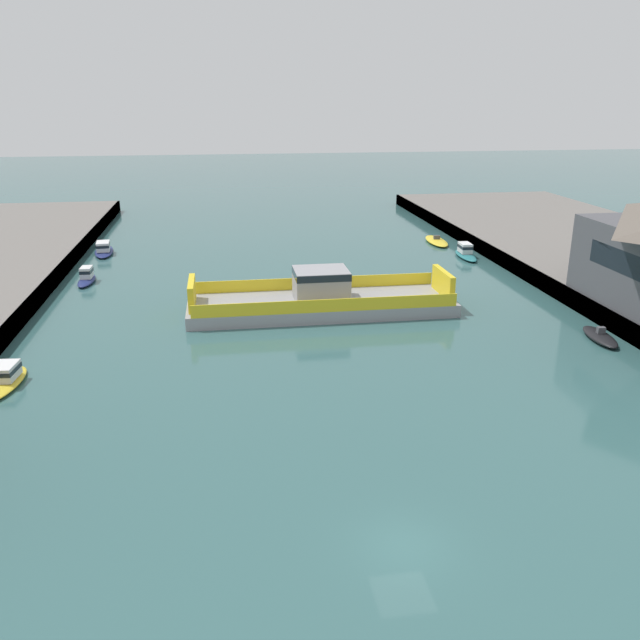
{
  "coord_description": "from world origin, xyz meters",
  "views": [
    {
      "loc": [
        -7.01,
        -22.09,
        18.12
      ],
      "look_at": [
        0.0,
        23.99,
        2.0
      ],
      "focal_mm": 36.4,
      "sensor_mm": 36.0,
      "label": 1
    }
  ],
  "objects_px": {
    "moored_boat_mid_left": "(437,241)",
    "moored_boat_far_left": "(600,337)",
    "moored_boat_near_left": "(466,252)",
    "moored_boat_upstream_b": "(87,277)",
    "moored_boat_far_right": "(104,249)",
    "moored_boat_mid_right": "(5,378)",
    "chain_ferry": "(321,299)"
  },
  "relations": [
    {
      "from": "moored_boat_far_right",
      "to": "moored_boat_mid_left",
      "type": "bearing_deg",
      "value": -0.23
    },
    {
      "from": "moored_boat_far_right",
      "to": "moored_boat_upstream_b",
      "type": "bearing_deg",
      "value": -88.42
    },
    {
      "from": "moored_boat_mid_right",
      "to": "moored_boat_far_right",
      "type": "xyz_separation_m",
      "value": [
        0.33,
        38.29,
        0.05
      ]
    },
    {
      "from": "moored_boat_upstream_b",
      "to": "moored_boat_far_right",
      "type": "bearing_deg",
      "value": 91.58
    },
    {
      "from": "chain_ferry",
      "to": "moored_boat_upstream_b",
      "type": "bearing_deg",
      "value": 149.87
    },
    {
      "from": "moored_boat_near_left",
      "to": "moored_boat_far_right",
      "type": "height_order",
      "value": "moored_boat_near_left"
    },
    {
      "from": "moored_boat_mid_right",
      "to": "chain_ferry",
      "type": "bearing_deg",
      "value": 28.03
    },
    {
      "from": "moored_boat_mid_left",
      "to": "moored_boat_far_right",
      "type": "distance_m",
      "value": 41.92
    },
    {
      "from": "moored_boat_far_right",
      "to": "moored_boat_upstream_b",
      "type": "xyz_separation_m",
      "value": [
        0.36,
        -13.07,
        0.02
      ]
    },
    {
      "from": "chain_ferry",
      "to": "moored_boat_mid_right",
      "type": "height_order",
      "value": "chain_ferry"
    },
    {
      "from": "moored_boat_near_left",
      "to": "moored_boat_far_right",
      "type": "relative_size",
      "value": 0.84
    },
    {
      "from": "moored_boat_far_left",
      "to": "moored_boat_upstream_b",
      "type": "relative_size",
      "value": 1.01
    },
    {
      "from": "moored_boat_mid_left",
      "to": "moored_boat_mid_right",
      "type": "xyz_separation_m",
      "value": [
        -42.24,
        -38.12,
        0.26
      ]
    },
    {
      "from": "chain_ferry",
      "to": "moored_boat_far_right",
      "type": "relative_size",
      "value": 3.22
    },
    {
      "from": "moored_boat_near_left",
      "to": "moored_boat_mid_left",
      "type": "bearing_deg",
      "value": 95.74
    },
    {
      "from": "moored_boat_mid_left",
      "to": "moored_boat_upstream_b",
      "type": "bearing_deg",
      "value": -162.75
    },
    {
      "from": "moored_boat_mid_right",
      "to": "moored_boat_upstream_b",
      "type": "height_order",
      "value": "moored_boat_upstream_b"
    },
    {
      "from": "moored_boat_near_left",
      "to": "moored_boat_upstream_b",
      "type": "distance_m",
      "value": 42.64
    },
    {
      "from": "moored_boat_far_right",
      "to": "moored_boat_near_left",
      "type": "bearing_deg",
      "value": -11.11
    },
    {
      "from": "moored_boat_mid_left",
      "to": "moored_boat_far_left",
      "type": "relative_size",
      "value": 1.42
    },
    {
      "from": "moored_boat_mid_right",
      "to": "moored_boat_far_left",
      "type": "xyz_separation_m",
      "value": [
        43.56,
        1.87,
        -0.21
      ]
    },
    {
      "from": "chain_ferry",
      "to": "moored_boat_mid_right",
      "type": "xyz_separation_m",
      "value": [
        -23.02,
        -12.26,
        -0.62
      ]
    },
    {
      "from": "moored_boat_upstream_b",
      "to": "chain_ferry",
      "type": "bearing_deg",
      "value": -30.13
    },
    {
      "from": "moored_boat_mid_left",
      "to": "moored_boat_upstream_b",
      "type": "height_order",
      "value": "moored_boat_upstream_b"
    },
    {
      "from": "moored_boat_far_left",
      "to": "moored_boat_upstream_b",
      "type": "height_order",
      "value": "moored_boat_upstream_b"
    },
    {
      "from": "moored_boat_far_right",
      "to": "moored_boat_upstream_b",
      "type": "height_order",
      "value": "moored_boat_upstream_b"
    },
    {
      "from": "moored_boat_mid_left",
      "to": "moored_boat_near_left",
      "type": "bearing_deg",
      "value": -84.26
    },
    {
      "from": "moored_boat_upstream_b",
      "to": "moored_boat_far_left",
      "type": "bearing_deg",
      "value": -28.57
    },
    {
      "from": "moored_boat_far_left",
      "to": "moored_boat_upstream_b",
      "type": "xyz_separation_m",
      "value": [
        -42.87,
        23.35,
        0.29
      ]
    },
    {
      "from": "chain_ferry",
      "to": "moored_boat_upstream_b",
      "type": "height_order",
      "value": "chain_ferry"
    },
    {
      "from": "moored_boat_mid_left",
      "to": "moored_boat_upstream_b",
      "type": "relative_size",
      "value": 1.43
    },
    {
      "from": "moored_boat_mid_left",
      "to": "moored_boat_far_right",
      "type": "height_order",
      "value": "moored_boat_far_right"
    }
  ]
}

